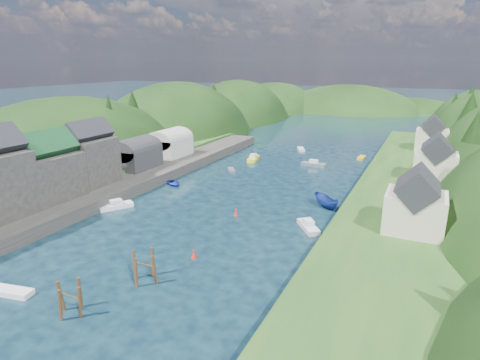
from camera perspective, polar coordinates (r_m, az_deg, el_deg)
The scene contains 15 objects.
ground at distance 87.18m, azimuth 6.27°, elevation 1.23°, with size 600.00×600.00×0.00m, color black.
hillside_left at distance 130.91m, azimuth -8.90°, elevation 2.73°, with size 44.00×245.56×52.00m.
far_hills at distance 207.91m, azimuth 18.13°, elevation 6.48°, with size 103.00×68.00×44.00m.
hill_trees at distance 98.77m, azimuth 10.13°, elevation 9.45°, with size 93.21×151.02×12.37m.
quay_left at distance 74.76m, azimuth -19.62°, elevation -1.50°, with size 12.00×110.00×2.00m, color #2D2B28.
terrace_left_grass at distance 79.68m, azimuth -23.22°, elevation -0.61°, with size 12.00×110.00×2.50m, color #234719.
quayside_buildings at distance 66.39m, azimuth -29.60°, elevation 0.51°, with size 8.00×35.84×12.90m.
boat_sheds at distance 88.70m, azimuth -12.20°, elevation 4.72°, with size 7.00×21.00×7.50m.
terrace_right at distance 72.84m, azimuth 22.39°, elevation -2.11°, with size 16.00×120.00×2.40m, color #234719.
right_bank_cottages at distance 79.65m, azimuth 25.33°, elevation 2.56°, with size 9.00×59.24×8.41m.
piling_cluster_near at distance 42.56m, azimuth -22.96°, elevation -15.59°, with size 2.84×2.69×3.74m.
piling_cluster_far at distance 45.64m, azimuth -13.42°, elevation -12.23°, with size 3.30×3.07×3.89m.
channel_buoy_near at distance 49.77m, azimuth -6.57°, elevation -10.46°, with size 0.70×0.70×1.10m.
channel_buoy_far at distance 62.19m, azimuth -0.61°, elevation -4.64°, with size 0.70×0.70×1.10m.
moored_boats at distance 65.02m, azimuth -5.81°, elevation -3.53°, with size 35.49×87.53×2.51m.
Camera 1 is at (27.56, -29.42, 23.09)m, focal length 30.00 mm.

